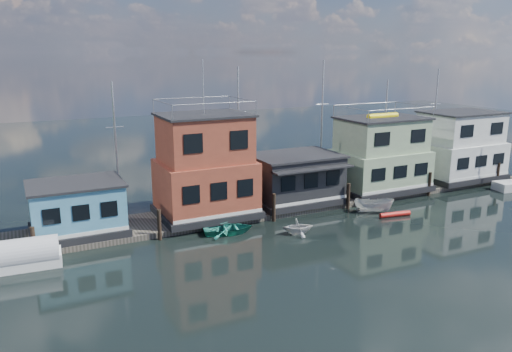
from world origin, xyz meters
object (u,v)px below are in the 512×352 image
tarp_runabout (19,257)px  dinghy_teal (228,229)px  houseboat_blue (77,208)px  houseboat_white (459,147)px  houseboat_red (205,168)px  motorboat (374,205)px  houseboat_green (380,156)px  houseboat_dark (295,178)px  dinghy_white (298,226)px  red_kayak (395,214)px

tarp_runabout → dinghy_teal: size_ratio=1.36×
houseboat_blue → houseboat_white: (36.50, 0.00, 1.33)m
houseboat_red → motorboat: 14.03m
tarp_runabout → houseboat_green: bearing=11.0°
houseboat_blue → tarp_runabout: houseboat_blue is taller
houseboat_dark → dinghy_white: (-3.29, -6.07, -1.83)m
houseboat_red → dinghy_white: (4.71, -6.08, -3.51)m
houseboat_white → dinghy_white: houseboat_white is taller
houseboat_white → dinghy_teal: (-26.74, -3.76, -3.16)m
red_kayak → houseboat_blue: bearing=174.5°
houseboat_dark → dinghy_white: size_ratio=3.31×
houseboat_red → motorboat: houseboat_red is taller
houseboat_red → tarp_runabout: size_ratio=2.40×
houseboat_blue → houseboat_white: bearing=0.0°
houseboat_red → houseboat_white: size_ratio=1.41×
red_kayak → houseboat_green: bearing=70.7°
houseboat_dark → dinghy_white: 7.14m
dinghy_white → houseboat_red: bearing=51.3°
motorboat → dinghy_white: bearing=136.0°
houseboat_blue → tarp_runabout: (-3.93, -3.66, -1.48)m
houseboat_red → red_kayak: houseboat_red is taller
houseboat_dark → tarp_runabout: (-21.43, -3.64, -1.69)m
houseboat_blue → tarp_runabout: bearing=-137.0°
red_kayak → motorboat: 1.86m
houseboat_dark → tarp_runabout: 21.80m
dinghy_teal → motorboat: motorboat is taller
houseboat_green → red_kayak: bearing=-118.5°
dinghy_teal → motorboat: size_ratio=1.14×
houseboat_green → dinghy_teal: bearing=-167.3°
dinghy_white → dinghy_teal: size_ratio=0.62×
houseboat_red → dinghy_teal: (0.26, -3.76, -3.73)m
houseboat_white → houseboat_dark: bearing=-179.9°
houseboat_white → dinghy_teal: 27.19m
houseboat_white → tarp_runabout: houseboat_white is taller
red_kayak → dinghy_white: (-8.99, -0.00, 0.40)m
houseboat_blue → houseboat_red: bearing=0.0°
houseboat_green → tarp_runabout: size_ratio=1.70×
tarp_runabout → dinghy_teal: tarp_runabout is taller
houseboat_blue → houseboat_green: size_ratio=0.76×
motorboat → houseboat_dark: bearing=82.0°
houseboat_red → houseboat_green: size_ratio=1.41×
dinghy_teal → motorboat: (12.56, -0.74, 0.24)m
houseboat_green → houseboat_red: bearing=-180.0°
houseboat_blue → dinghy_teal: size_ratio=1.77×
tarp_runabout → dinghy_white: tarp_runabout is taller
houseboat_green → dinghy_white: (-12.29, -6.08, -2.96)m
houseboat_green → motorboat: (-4.18, -4.50, -2.94)m
houseboat_dark → red_kayak: 8.61m
houseboat_red → tarp_runabout: bearing=-164.7°
red_kayak → tarp_runabout: bearing=-175.9°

